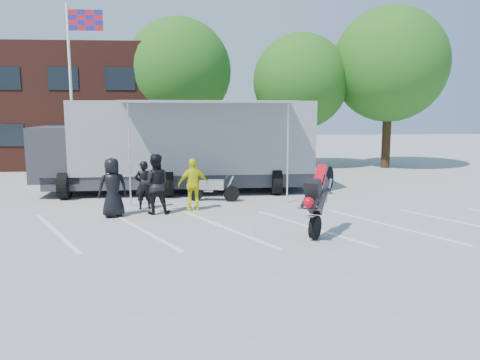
{
  "coord_description": "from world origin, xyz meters",
  "views": [
    {
      "loc": [
        -0.33,
        -12.0,
        3.38
      ],
      "look_at": [
        0.61,
        1.69,
        1.3
      ],
      "focal_mm": 35.0,
      "sensor_mm": 36.0,
      "label": 1
    }
  ],
  "objects": [
    {
      "name": "office_building",
      "position": [
        -10.0,
        18.0,
        3.5
      ],
      "size": [
        18.0,
        8.0,
        7.0
      ],
      "primitive_type": "cube",
      "color": "#492017",
      "rests_on": "ground"
    },
    {
      "name": "spectator_leather_c",
      "position": [
        -2.05,
        3.11,
        0.98
      ],
      "size": [
        1.0,
        0.8,
        1.96
      ],
      "primitive_type": "imported",
      "rotation": [
        0.0,
        0.0,
        3.21
      ],
      "color": "black",
      "rests_on": "ground"
    },
    {
      "name": "parking_bay_lines",
      "position": [
        0.0,
        1.0,
        0.01
      ],
      "size": [
        18.09,
        13.33,
        0.01
      ],
      "primitive_type": "cube",
      "rotation": [
        0.0,
        0.0,
        0.52
      ],
      "color": "white",
      "rests_on": "ground"
    },
    {
      "name": "tree_mid",
      "position": [
        5.0,
        15.0,
        4.94
      ],
      "size": [
        5.44,
        5.44,
        7.68
      ],
      "color": "#382314",
      "rests_on": "ground"
    },
    {
      "name": "transporter_truck",
      "position": [
        -1.39,
        7.21,
        0.0
      ],
      "size": [
        11.88,
        6.13,
        3.7
      ],
      "primitive_type": null,
      "rotation": [
        0.0,
        0.0,
        0.05
      ],
      "color": "gray",
      "rests_on": "ground"
    },
    {
      "name": "spectator_hivis",
      "position": [
        -0.83,
        3.55,
        0.88
      ],
      "size": [
        1.1,
        0.63,
        1.76
      ],
      "primitive_type": "imported",
      "rotation": [
        0.0,
        0.0,
        3.34
      ],
      "color": "#E4EC0C",
      "rests_on": "ground"
    },
    {
      "name": "parked_motorcycle",
      "position": [
        -0.15,
        5.08,
        0.0
      ],
      "size": [
        2.08,
        1.01,
        1.04
      ],
      "primitive_type": null,
      "rotation": [
        0.0,
        0.0,
        1.39
      ],
      "color": "#B4B5B9",
      "rests_on": "ground"
    },
    {
      "name": "spectator_leather_b",
      "position": [
        -2.52,
        3.87,
        0.83
      ],
      "size": [
        0.66,
        0.5,
        1.66
      ],
      "primitive_type": "imported",
      "rotation": [
        0.0,
        0.0,
        3.32
      ],
      "color": "black",
      "rests_on": "ground"
    },
    {
      "name": "tree_right",
      "position": [
        10.0,
        14.5,
        5.88
      ],
      "size": [
        6.46,
        6.46,
        9.12
      ],
      "color": "#382314",
      "rests_on": "ground"
    },
    {
      "name": "stunt_bike_rider",
      "position": [
        2.81,
        0.29,
        0.0
      ],
      "size": [
        1.65,
        1.93,
        2.08
      ],
      "primitive_type": null,
      "rotation": [
        0.0,
        0.0,
        -0.57
      ],
      "color": "black",
      "rests_on": "ground"
    },
    {
      "name": "spectator_leather_a",
      "position": [
        -3.34,
        2.75,
        0.94
      ],
      "size": [
        1.08,
        0.92,
        1.88
      ],
      "primitive_type": "imported",
      "rotation": [
        0.0,
        0.0,
        3.56
      ],
      "color": "black",
      "rests_on": "ground"
    },
    {
      "name": "flagpole",
      "position": [
        -6.24,
        10.0,
        5.05
      ],
      "size": [
        1.61,
        0.12,
        8.0
      ],
      "color": "white",
      "rests_on": "ground"
    },
    {
      "name": "tree_left",
      "position": [
        -2.0,
        16.0,
        5.57
      ],
      "size": [
        6.12,
        6.12,
        8.64
      ],
      "color": "#382314",
      "rests_on": "ground"
    },
    {
      "name": "ground",
      "position": [
        0.0,
        0.0,
        0.0
      ],
      "size": [
        100.0,
        100.0,
        0.0
      ],
      "primitive_type": "plane",
      "color": "#9D9D98",
      "rests_on": "ground"
    }
  ]
}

